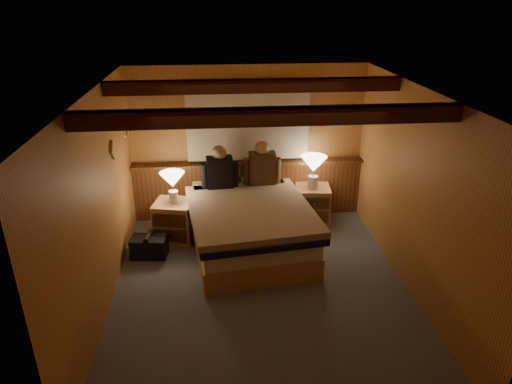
{
  "coord_description": "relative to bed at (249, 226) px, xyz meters",
  "views": [
    {
      "loc": [
        -0.51,
        -4.66,
        3.34
      ],
      "look_at": [
        -0.03,
        0.4,
        1.12
      ],
      "focal_mm": 32.0,
      "sensor_mm": 36.0,
      "label": 1
    }
  ],
  "objects": [
    {
      "name": "floor",
      "position": [
        0.08,
        -0.96,
        -0.37
      ],
      "size": [
        4.2,
        4.2,
        0.0
      ],
      "primitive_type": "plane",
      "color": "#535963",
      "rests_on": "ground"
    },
    {
      "name": "ceiling",
      "position": [
        0.08,
        -0.96,
        2.03
      ],
      "size": [
        4.2,
        4.2,
        0.0
      ],
      "primitive_type": "plane",
      "rotation": [
        3.14,
        0.0,
        0.0
      ],
      "color": "tan",
      "rests_on": "wall_back"
    },
    {
      "name": "wall_back",
      "position": [
        0.08,
        1.14,
        0.83
      ],
      "size": [
        3.6,
        0.0,
        3.6
      ],
      "primitive_type": "plane",
      "rotation": [
        1.57,
        0.0,
        0.0
      ],
      "color": "#D3934B",
      "rests_on": "floor"
    },
    {
      "name": "wall_left",
      "position": [
        -1.72,
        -0.96,
        0.83
      ],
      "size": [
        0.0,
        4.2,
        4.2
      ],
      "primitive_type": "plane",
      "rotation": [
        1.57,
        0.0,
        1.57
      ],
      "color": "#D3934B",
      "rests_on": "floor"
    },
    {
      "name": "wall_right",
      "position": [
        1.88,
        -0.96,
        0.83
      ],
      "size": [
        0.0,
        4.2,
        4.2
      ],
      "primitive_type": "plane",
      "rotation": [
        1.57,
        0.0,
        -1.57
      ],
      "color": "#D3934B",
      "rests_on": "floor"
    },
    {
      "name": "wall_front",
      "position": [
        0.08,
        -3.06,
        0.83
      ],
      "size": [
        3.6,
        0.0,
        3.6
      ],
      "primitive_type": "plane",
      "rotation": [
        -1.57,
        0.0,
        0.0
      ],
      "color": "#D3934B",
      "rests_on": "floor"
    },
    {
      "name": "wainscot",
      "position": [
        0.08,
        1.08,
        0.12
      ],
      "size": [
        3.6,
        0.23,
        0.94
      ],
      "color": "brown",
      "rests_on": "wall_back"
    },
    {
      "name": "curtain_window",
      "position": [
        0.08,
        1.07,
        1.16
      ],
      "size": [
        2.18,
        0.09,
        1.11
      ],
      "color": "#462011",
      "rests_on": "wall_back"
    },
    {
      "name": "ceiling_beams",
      "position": [
        0.08,
        -0.81,
        1.94
      ],
      "size": [
        3.6,
        1.65,
        0.16
      ],
      "color": "#462011",
      "rests_on": "ceiling"
    },
    {
      "name": "coat_rail",
      "position": [
        -1.64,
        0.62,
        1.3
      ],
      "size": [
        0.05,
        0.55,
        0.24
      ],
      "color": "silver",
      "rests_on": "wall_left"
    },
    {
      "name": "framed_print",
      "position": [
        1.43,
        1.12,
        1.18
      ],
      "size": [
        0.3,
        0.04,
        0.25
      ],
      "color": "#A58952",
      "rests_on": "wall_back"
    },
    {
      "name": "bed",
      "position": [
        0.0,
        0.0,
        0.0
      ],
      "size": [
        1.82,
        2.24,
        0.7
      ],
      "rotation": [
        0.0,
        0.0,
        0.13
      ],
      "color": "tan",
      "rests_on": "floor"
    },
    {
      "name": "nightstand_left",
      "position": [
        -1.06,
        0.39,
        -0.07
      ],
      "size": [
        0.62,
        0.58,
        0.59
      ],
      "rotation": [
        0.0,
        0.0,
        -0.21
      ],
      "color": "tan",
      "rests_on": "floor"
    },
    {
      "name": "nightstand_right",
      "position": [
        1.06,
        0.78,
        -0.08
      ],
      "size": [
        0.57,
        0.53,
        0.58
      ],
      "rotation": [
        0.0,
        0.0,
        -0.11
      ],
      "color": "tan",
      "rests_on": "floor"
    },
    {
      "name": "lamp_left",
      "position": [
        -1.05,
        0.4,
        0.55
      ],
      "size": [
        0.35,
        0.35,
        0.46
      ],
      "color": "silver",
      "rests_on": "nightstand_left"
    },
    {
      "name": "lamp_right",
      "position": [
        1.04,
        0.76,
        0.57
      ],
      "size": [
        0.39,
        0.39,
        0.52
      ],
      "color": "silver",
      "rests_on": "nightstand_right"
    },
    {
      "name": "person_left",
      "position": [
        -0.38,
        0.65,
        0.6
      ],
      "size": [
        0.55,
        0.24,
        0.67
      ],
      "rotation": [
        0.0,
        0.0,
        0.08
      ],
      "color": "black",
      "rests_on": "bed"
    },
    {
      "name": "person_right",
      "position": [
        0.26,
        0.74,
        0.61
      ],
      "size": [
        0.57,
        0.22,
        0.69
      ],
      "rotation": [
        0.0,
        0.0,
        -0.0
      ],
      "color": "#4C361E",
      "rests_on": "bed"
    },
    {
      "name": "duffel_bag",
      "position": [
        -1.39,
        -0.07,
        -0.22
      ],
      "size": [
        0.51,
        0.34,
        0.34
      ],
      "rotation": [
        0.0,
        0.0,
        -0.11
      ],
      "color": "black",
      "rests_on": "floor"
    }
  ]
}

